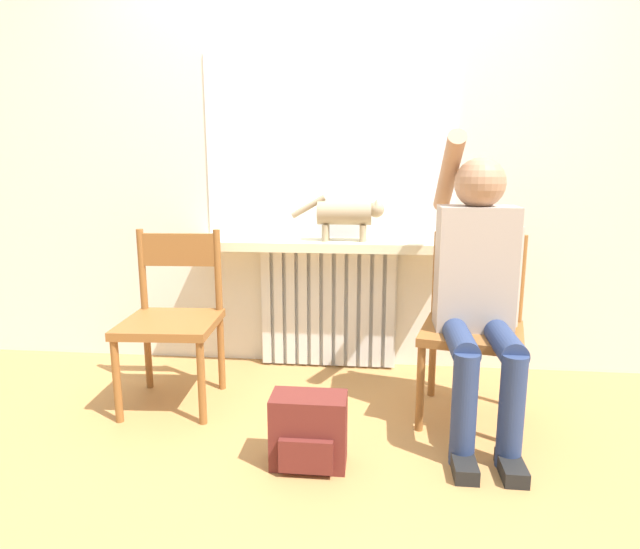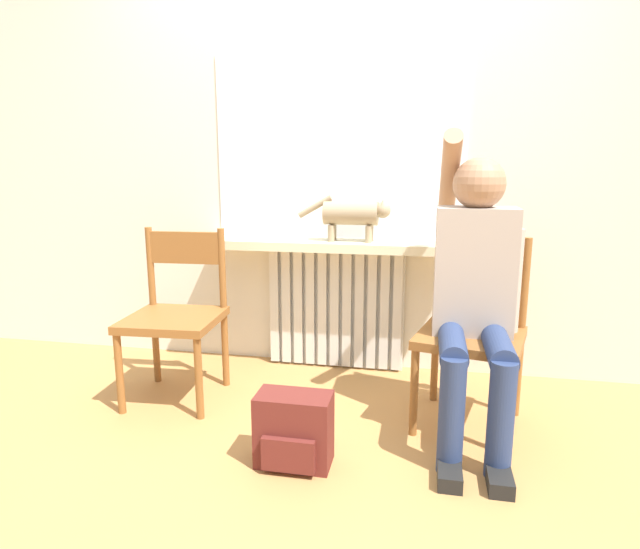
{
  "view_description": "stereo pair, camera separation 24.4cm",
  "coord_description": "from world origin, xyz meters",
  "px_view_note": "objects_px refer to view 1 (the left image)",
  "views": [
    {
      "loc": [
        0.26,
        -1.86,
        1.17
      ],
      "look_at": [
        0.0,
        0.69,
        0.65
      ],
      "focal_mm": 30.0,
      "sensor_mm": 36.0,
      "label": 1
    },
    {
      "loc": [
        0.5,
        -1.82,
        1.17
      ],
      "look_at": [
        0.0,
        0.69,
        0.65
      ],
      "focal_mm": 30.0,
      "sensor_mm": 36.0,
      "label": 2
    }
  ],
  "objects_px": {
    "chair_left": "(173,316)",
    "backpack": "(309,431)",
    "chair_right": "(473,325)",
    "person": "(478,281)",
    "cat": "(347,214)"
  },
  "relations": [
    {
      "from": "chair_left",
      "to": "chair_right",
      "type": "bearing_deg",
      "value": -3.3
    },
    {
      "from": "chair_right",
      "to": "person",
      "type": "distance_m",
      "value": 0.26
    },
    {
      "from": "backpack",
      "to": "chair_left",
      "type": "bearing_deg",
      "value": 144.88
    },
    {
      "from": "cat",
      "to": "backpack",
      "type": "xyz_separation_m",
      "value": [
        -0.09,
        -1.0,
        -0.77
      ]
    },
    {
      "from": "chair_left",
      "to": "cat",
      "type": "bearing_deg",
      "value": 27.19
    },
    {
      "from": "chair_right",
      "to": "cat",
      "type": "distance_m",
      "value": 0.91
    },
    {
      "from": "chair_left",
      "to": "person",
      "type": "relative_size",
      "value": 0.65
    },
    {
      "from": "backpack",
      "to": "chair_right",
      "type": "bearing_deg",
      "value": 36.29
    },
    {
      "from": "chair_left",
      "to": "cat",
      "type": "height_order",
      "value": "cat"
    },
    {
      "from": "person",
      "to": "cat",
      "type": "bearing_deg",
      "value": 135.61
    },
    {
      "from": "chair_right",
      "to": "backpack",
      "type": "xyz_separation_m",
      "value": [
        -0.7,
        -0.52,
        -0.3
      ]
    },
    {
      "from": "person",
      "to": "backpack",
      "type": "height_order",
      "value": "person"
    },
    {
      "from": "chair_left",
      "to": "backpack",
      "type": "height_order",
      "value": "chair_left"
    },
    {
      "from": "chair_left",
      "to": "cat",
      "type": "xyz_separation_m",
      "value": [
        0.83,
        0.49,
        0.47
      ]
    },
    {
      "from": "person",
      "to": "cat",
      "type": "distance_m",
      "value": 0.88
    }
  ]
}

